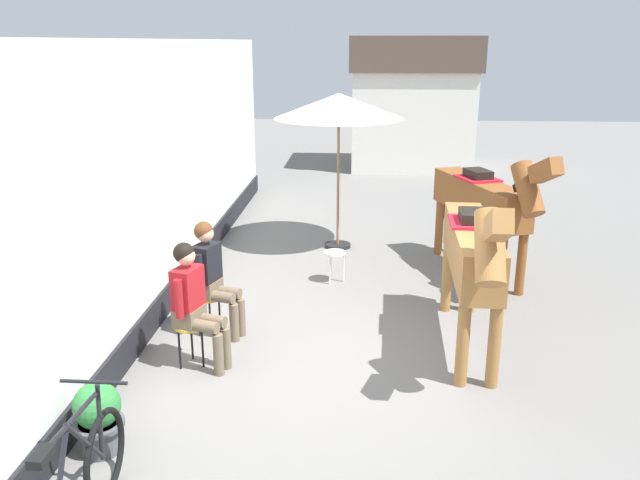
% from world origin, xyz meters
% --- Properties ---
extents(ground_plane, '(40.00, 40.00, 0.00)m').
position_xyz_m(ground_plane, '(0.00, 3.00, 0.00)').
color(ground_plane, slate).
extents(pub_facade_wall, '(0.34, 14.00, 3.40)m').
position_xyz_m(pub_facade_wall, '(-2.55, 1.50, 1.54)').
color(pub_facade_wall, white).
rests_on(pub_facade_wall, ground_plane).
extents(distant_cottage, '(3.40, 2.60, 3.50)m').
position_xyz_m(distant_cottage, '(1.40, 11.76, 1.80)').
color(distant_cottage, silver).
rests_on(distant_cottage, ground_plane).
extents(seated_visitor_near, '(0.61, 0.48, 1.39)m').
position_xyz_m(seated_visitor_near, '(-1.64, -0.12, 0.78)').
color(seated_visitor_near, gold).
rests_on(seated_visitor_near, ground_plane).
extents(seated_visitor_far, '(0.61, 0.48, 1.39)m').
position_xyz_m(seated_visitor_far, '(-1.63, 0.69, 0.78)').
color(seated_visitor_far, gold).
rests_on(seated_visitor_far, ground_plane).
extents(saddled_horse_near, '(0.53, 3.00, 2.06)m').
position_xyz_m(saddled_horse_near, '(1.33, 0.51, 1.16)').
color(saddled_horse_near, '#9E6B38').
rests_on(saddled_horse_near, ground_plane).
extents(saddled_horse_far, '(1.25, 2.87, 2.06)m').
position_xyz_m(saddled_horse_far, '(1.88, 2.98, 1.16)').
color(saddled_horse_far, brown).
rests_on(saddled_horse_far, ground_plane).
extents(flower_planter_near, '(0.43, 0.43, 0.64)m').
position_xyz_m(flower_planter_near, '(-2.09, -1.68, 0.33)').
color(flower_planter_near, '#4C4C51').
rests_on(flower_planter_near, ground_plane).
extents(cafe_parasol, '(2.10, 2.10, 2.58)m').
position_xyz_m(cafe_parasol, '(-0.30, 4.23, 2.36)').
color(cafe_parasol, black).
rests_on(cafe_parasol, ground_plane).
extents(spare_stool_white, '(0.32, 0.32, 0.46)m').
position_xyz_m(spare_stool_white, '(-0.28, 2.56, 0.40)').
color(spare_stool_white, white).
rests_on(spare_stool_white, ground_plane).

